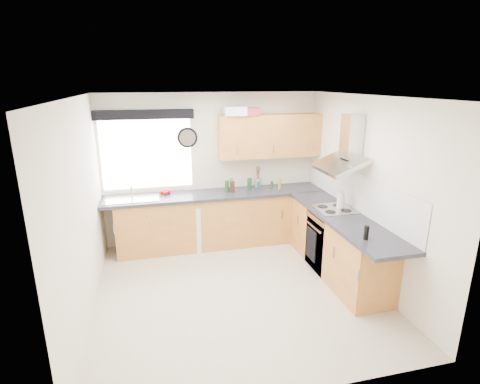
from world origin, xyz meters
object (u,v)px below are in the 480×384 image
object	(u,v)px
oven	(332,241)
extractor_hood	(345,150)
upper_cabinets	(270,136)
washing_machine	(188,225)

from	to	relation	value
oven	extractor_hood	world-z (taller)	extractor_hood
upper_cabinets	washing_machine	world-z (taller)	upper_cabinets
upper_cabinets	washing_machine	distance (m)	2.01
extractor_hood	washing_machine	bearing A→B (deg)	149.43
oven	upper_cabinets	world-z (taller)	upper_cabinets
oven	upper_cabinets	xyz separation A→B (m)	(-0.55, 1.32, 1.38)
extractor_hood	washing_machine	distance (m)	2.77
oven	washing_machine	xyz separation A→B (m)	(-1.97, 1.22, -0.04)
oven	upper_cabinets	distance (m)	1.99
extractor_hood	upper_cabinets	xyz separation A→B (m)	(-0.65, 1.33, 0.03)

